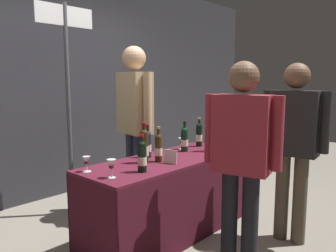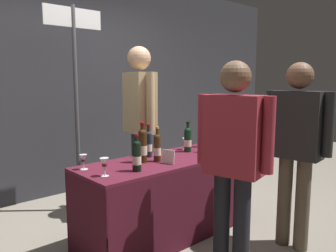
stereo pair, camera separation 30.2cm
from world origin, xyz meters
name	(u,v)px [view 2 (the right image)]	position (x,y,z in m)	size (l,w,h in m)	color
ground_plane	(168,234)	(0.00, 0.00, 0.00)	(12.00, 12.00, 0.00)	gray
back_partition	(74,81)	(0.00, 1.81, 1.43)	(7.94, 0.12, 2.85)	#2D2D33
tasting_table	(168,183)	(0.00, 0.00, 0.50)	(1.70, 0.63, 0.73)	#4C1423
featured_wine_bottle	(205,135)	(0.65, 0.14, 0.86)	(0.07, 0.07, 0.31)	black
display_bottle_0	(157,147)	(-0.14, -0.02, 0.86)	(0.07, 0.07, 0.31)	#38230F
display_bottle_1	(188,139)	(0.34, 0.09, 0.85)	(0.08, 0.08, 0.30)	black
display_bottle_2	(143,145)	(-0.26, 0.04, 0.88)	(0.08, 0.08, 0.35)	#38230F
display_bottle_3	(137,155)	(-0.47, -0.15, 0.85)	(0.07, 0.07, 0.30)	black
display_bottle_4	(149,143)	(-0.09, 0.17, 0.85)	(0.07, 0.07, 0.31)	#192333
display_bottle_5	(213,137)	(0.51, -0.09, 0.88)	(0.08, 0.08, 0.34)	black
wine_glass_near_vendor	(83,159)	(-0.75, 0.17, 0.81)	(0.07, 0.07, 0.12)	silver
wine_glass_mid	(186,141)	(0.40, 0.17, 0.81)	(0.07, 0.07, 0.12)	silver
wine_glass_near_taster	(104,163)	(-0.73, -0.10, 0.83)	(0.07, 0.07, 0.14)	silver
brochure_stand	(168,157)	(-0.13, -0.14, 0.79)	(0.12, 0.01, 0.12)	silver
vendor_presenter	(140,115)	(0.11, 0.57, 1.08)	(0.29, 0.57, 1.78)	#2D3347
taster_foreground_right	(233,153)	(-0.13, -0.83, 0.93)	(0.29, 0.55, 1.57)	black
taster_foreground_left	(297,140)	(0.65, -0.89, 0.94)	(0.25, 0.57, 1.58)	#4C4233
booth_signpost	(75,82)	(-0.34, 1.09, 1.42)	(0.64, 0.04, 2.21)	#47474C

